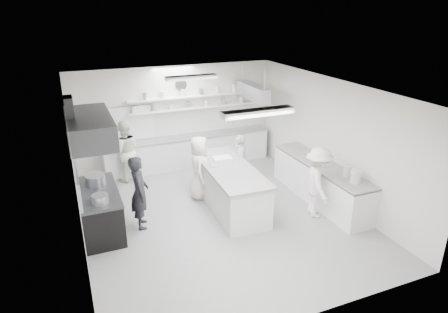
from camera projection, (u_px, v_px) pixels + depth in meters
name	position (u px, v px, depth m)	size (l,w,h in m)	color
floor	(219.00, 216.00, 9.25)	(6.00, 7.00, 0.02)	#979797
ceiling	(218.00, 88.00, 8.15)	(6.00, 7.00, 0.02)	white
wall_back	(175.00, 117.00, 11.71)	(6.00, 0.04, 3.00)	silver
wall_front	(308.00, 237.00, 5.68)	(6.00, 0.04, 3.00)	silver
wall_left	(75.00, 177.00, 7.63)	(0.04, 7.00, 3.00)	silver
wall_right	(331.00, 139.00, 9.76)	(0.04, 7.00, 3.00)	silver
stove	(100.00, 212.00, 8.50)	(0.80, 1.80, 0.90)	black
exhaust_hood	(89.00, 128.00, 7.81)	(0.85, 2.00, 0.50)	#3B3B3F
back_counter	(189.00, 151.00, 11.94)	(5.00, 0.60, 0.92)	white
shelf_lower	(199.00, 107.00, 11.76)	(4.20, 0.26, 0.04)	white
shelf_upper	(198.00, 96.00, 11.63)	(4.20, 0.26, 0.04)	white
pass_through_window	(131.00, 123.00, 11.25)	(1.30, 0.04, 1.00)	black
wall_clock	(181.00, 85.00, 11.40)	(0.32, 0.32, 0.05)	white
right_counter	(320.00, 182.00, 9.84)	(0.74, 3.30, 0.94)	white
pot_rack	(253.00, 92.00, 11.18)	(0.30, 1.60, 0.40)	#AAACB2
light_fixture_front	(258.00, 112.00, 6.62)	(1.30, 0.25, 0.10)	white
light_fixture_rear	(191.00, 77.00, 9.72)	(1.30, 0.25, 0.10)	white
prep_island	(230.00, 188.00, 9.48)	(1.00, 2.69, 0.99)	white
stove_pot	(96.00, 181.00, 8.53)	(0.42, 0.42, 0.29)	#AAACB2
cook_stove	(139.00, 192.00, 8.52)	(0.61, 0.40, 1.66)	black
cook_back	(125.00, 151.00, 10.77)	(0.84, 0.66, 1.74)	white
cook_island_left	(200.00, 168.00, 9.85)	(0.80, 0.52, 1.63)	white
cook_island_right	(240.00, 163.00, 10.30)	(0.89, 0.37, 1.52)	white
cook_right	(318.00, 182.00, 8.97)	(1.09, 0.62, 1.68)	white
bowl_island_a	(214.00, 166.00, 9.39)	(0.26, 0.26, 0.06)	#AAACB2
bowl_island_b	(244.00, 172.00, 9.05)	(0.17, 0.17, 0.05)	white
bowl_right	(319.00, 157.00, 10.08)	(0.27, 0.27, 0.07)	white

